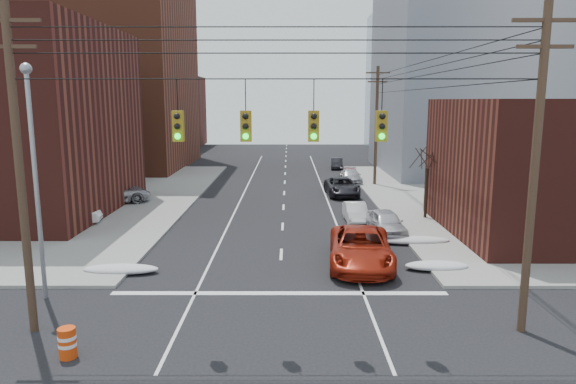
{
  "coord_description": "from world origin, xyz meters",
  "views": [
    {
      "loc": [
        0.39,
        -13.77,
        7.92
      ],
      "look_at": [
        0.35,
        13.74,
        3.0
      ],
      "focal_mm": 32.0,
      "sensor_mm": 36.0,
      "label": 1
    }
  ],
  "objects_px": {
    "parked_car_c": "(342,187)",
    "lot_car_b": "(114,193)",
    "parked_car_d": "(351,176)",
    "construction_barrel": "(67,342)",
    "parked_car_b": "(356,213)",
    "parked_car_f": "(337,163)",
    "red_pickup": "(361,248)",
    "parked_car_a": "(386,223)",
    "parked_car_e": "(350,175)",
    "lot_car_d": "(65,185)",
    "lot_car_a": "(69,214)"
  },
  "relations": [
    {
      "from": "parked_car_f",
      "to": "parked_car_d",
      "type": "bearing_deg",
      "value": -83.72
    },
    {
      "from": "parked_car_b",
      "to": "parked_car_e",
      "type": "height_order",
      "value": "parked_car_e"
    },
    {
      "from": "parked_car_d",
      "to": "construction_barrel",
      "type": "relative_size",
      "value": 4.74
    },
    {
      "from": "parked_car_c",
      "to": "parked_car_d",
      "type": "relative_size",
      "value": 1.16
    },
    {
      "from": "parked_car_d",
      "to": "parked_car_a",
      "type": "bearing_deg",
      "value": -90.89
    },
    {
      "from": "parked_car_e",
      "to": "lot_car_a",
      "type": "xyz_separation_m",
      "value": [
        -20.02,
        -17.65,
        0.05
      ]
    },
    {
      "from": "parked_car_c",
      "to": "lot_car_b",
      "type": "bearing_deg",
      "value": -171.09
    },
    {
      "from": "parked_car_e",
      "to": "lot_car_b",
      "type": "bearing_deg",
      "value": -147.73
    },
    {
      "from": "construction_barrel",
      "to": "parked_car_b",
      "type": "bearing_deg",
      "value": 58.03
    },
    {
      "from": "parked_car_a",
      "to": "parked_car_c",
      "type": "relative_size",
      "value": 0.82
    },
    {
      "from": "parked_car_e",
      "to": "parked_car_c",
      "type": "bearing_deg",
      "value": -99.34
    },
    {
      "from": "construction_barrel",
      "to": "red_pickup",
      "type": "bearing_deg",
      "value": 41.3
    },
    {
      "from": "parked_car_d",
      "to": "lot_car_a",
      "type": "distance_m",
      "value": 26.4
    },
    {
      "from": "construction_barrel",
      "to": "parked_car_c",
      "type": "bearing_deg",
      "value": 67.75
    },
    {
      "from": "parked_car_d",
      "to": "lot_car_d",
      "type": "distance_m",
      "value": 25.78
    },
    {
      "from": "lot_car_a",
      "to": "lot_car_b",
      "type": "distance_m",
      "value": 6.85
    },
    {
      "from": "red_pickup",
      "to": "parked_car_a",
      "type": "distance_m",
      "value": 6.16
    },
    {
      "from": "parked_car_a",
      "to": "lot_car_d",
      "type": "xyz_separation_m",
      "value": [
        -24.78,
        13.17,
        0.12
      ]
    },
    {
      "from": "red_pickup",
      "to": "lot_car_b",
      "type": "height_order",
      "value": "red_pickup"
    },
    {
      "from": "red_pickup",
      "to": "parked_car_b",
      "type": "xyz_separation_m",
      "value": [
        0.92,
        8.98,
        -0.25
      ]
    },
    {
      "from": "parked_car_a",
      "to": "parked_car_d",
      "type": "height_order",
      "value": "parked_car_a"
    },
    {
      "from": "parked_car_b",
      "to": "parked_car_c",
      "type": "bearing_deg",
      "value": 88.64
    },
    {
      "from": "parked_car_b",
      "to": "lot_car_d",
      "type": "height_order",
      "value": "lot_car_d"
    },
    {
      "from": "parked_car_e",
      "to": "lot_car_a",
      "type": "height_order",
      "value": "parked_car_e"
    },
    {
      "from": "parked_car_a",
      "to": "parked_car_e",
      "type": "distance_m",
      "value": 19.87
    },
    {
      "from": "red_pickup",
      "to": "construction_barrel",
      "type": "height_order",
      "value": "red_pickup"
    },
    {
      "from": "parked_car_f",
      "to": "parked_car_a",
      "type": "bearing_deg",
      "value": -85.33
    },
    {
      "from": "construction_barrel",
      "to": "parked_car_d",
      "type": "bearing_deg",
      "value": 69.37
    },
    {
      "from": "lot_car_d",
      "to": "parked_car_d",
      "type": "bearing_deg",
      "value": -54.9
    },
    {
      "from": "lot_car_a",
      "to": "parked_car_e",
      "type": "bearing_deg",
      "value": -57.59
    },
    {
      "from": "red_pickup",
      "to": "lot_car_b",
      "type": "distance_m",
      "value": 22.44
    },
    {
      "from": "parked_car_e",
      "to": "parked_car_b",
      "type": "bearing_deg",
      "value": -92.37
    },
    {
      "from": "construction_barrel",
      "to": "lot_car_b",
      "type": "bearing_deg",
      "value": 105.32
    },
    {
      "from": "lot_car_a",
      "to": "parked_car_b",
      "type": "bearing_deg",
      "value": -95.71
    },
    {
      "from": "lot_car_d",
      "to": "lot_car_a",
      "type": "bearing_deg",
      "value": -134.49
    },
    {
      "from": "parked_car_e",
      "to": "lot_car_b",
      "type": "height_order",
      "value": "lot_car_b"
    },
    {
      "from": "parked_car_b",
      "to": "parked_car_e",
      "type": "distance_m",
      "value": 16.67
    },
    {
      "from": "red_pickup",
      "to": "parked_car_a",
      "type": "height_order",
      "value": "red_pickup"
    },
    {
      "from": "lot_car_a",
      "to": "lot_car_d",
      "type": "bearing_deg",
      "value": 15.46
    },
    {
      "from": "lot_car_b",
      "to": "parked_car_e",
      "type": "bearing_deg",
      "value": -83.51
    },
    {
      "from": "lot_car_b",
      "to": "parked_car_f",
      "type": "bearing_deg",
      "value": -64.65
    },
    {
      "from": "parked_car_f",
      "to": "lot_car_b",
      "type": "height_order",
      "value": "lot_car_b"
    },
    {
      "from": "parked_car_a",
      "to": "parked_car_f",
      "type": "relative_size",
      "value": 1.16
    },
    {
      "from": "lot_car_b",
      "to": "lot_car_d",
      "type": "height_order",
      "value": "lot_car_b"
    },
    {
      "from": "lot_car_d",
      "to": "red_pickup",
      "type": "bearing_deg",
      "value": -108.95
    },
    {
      "from": "parked_car_a",
      "to": "construction_barrel",
      "type": "height_order",
      "value": "parked_car_a"
    },
    {
      "from": "parked_car_e",
      "to": "construction_barrel",
      "type": "xyz_separation_m",
      "value": [
        -12.9,
        -34.7,
        -0.23
      ]
    },
    {
      "from": "parked_car_c",
      "to": "parked_car_f",
      "type": "height_order",
      "value": "parked_car_c"
    },
    {
      "from": "lot_car_b",
      "to": "construction_barrel",
      "type": "height_order",
      "value": "lot_car_b"
    },
    {
      "from": "parked_car_b",
      "to": "parked_car_c",
      "type": "relative_size",
      "value": 0.72
    }
  ]
}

